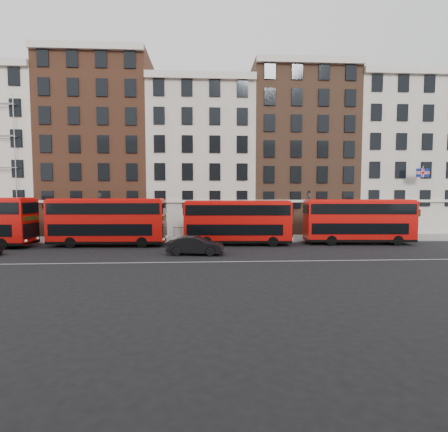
{
  "coord_description": "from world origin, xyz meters",
  "views": [
    {
      "loc": [
        0.39,
        -28.16,
        5.32
      ],
      "look_at": [
        2.22,
        5.0,
        3.0
      ],
      "focal_mm": 28.0,
      "sensor_mm": 36.0,
      "label": 1
    }
  ],
  "objects": [
    {
      "name": "lamp_post_right",
      "position": [
        11.57,
        8.74,
        3.08
      ],
      "size": [
        0.44,
        0.44,
        5.33
      ],
      "color": "black",
      "rests_on": "pavement"
    },
    {
      "name": "lamp_post_left",
      "position": [
        -10.64,
        9.24,
        3.08
      ],
      "size": [
        0.44,
        0.44,
        5.33
      ],
      "color": "black",
      "rests_on": "pavement"
    },
    {
      "name": "building_terrace",
      "position": [
        -0.31,
        17.88,
        10.24
      ],
      "size": [
        64.0,
        11.95,
        22.0
      ],
      "color": "beige",
      "rests_on": "ground"
    },
    {
      "name": "ground",
      "position": [
        0.0,
        0.0,
        0.0
      ],
      "size": [
        120.0,
        120.0,
        0.0
      ],
      "primitive_type": "plane",
      "color": "black",
      "rests_on": "ground"
    },
    {
      "name": "bus_d",
      "position": [
        15.95,
        6.31,
        2.43
      ],
      "size": [
        10.93,
        3.24,
        4.54
      ],
      "rotation": [
        0.0,
        0.0,
        -0.06
      ],
      "color": "red",
      "rests_on": "ground"
    },
    {
      "name": "bus_b",
      "position": [
        -9.12,
        6.31,
        2.5
      ],
      "size": [
        11.17,
        3.09,
        4.65
      ],
      "rotation": [
        0.0,
        0.0,
        -0.04
      ],
      "color": "red",
      "rests_on": "ground"
    },
    {
      "name": "pavement",
      "position": [
        0.0,
        10.5,
        0.07
      ],
      "size": [
        80.0,
        5.0,
        0.15
      ],
      "primitive_type": "cube",
      "color": "gray",
      "rests_on": "ground"
    },
    {
      "name": "traffic_light",
      "position": [
        23.38,
        8.1,
        2.45
      ],
      "size": [
        0.25,
        0.45,
        3.27
      ],
      "color": "black",
      "rests_on": "pavement"
    },
    {
      "name": "bus_c",
      "position": [
        3.61,
        6.31,
        2.38
      ],
      "size": [
        10.7,
        3.23,
        4.43
      ],
      "rotation": [
        0.0,
        0.0,
        -0.07
      ],
      "color": "red",
      "rests_on": "ground"
    },
    {
      "name": "iron_railings",
      "position": [
        0.0,
        12.7,
        0.65
      ],
      "size": [
        6.6,
        0.06,
        1.0
      ],
      "primitive_type": null,
      "color": "black",
      "rests_on": "pavement"
    },
    {
      "name": "road_centre_line",
      "position": [
        0.0,
        -2.0,
        0.01
      ],
      "size": [
        70.0,
        0.12,
        0.01
      ],
      "primitive_type": "cube",
      "color": "white",
      "rests_on": "ground"
    },
    {
      "name": "kerb",
      "position": [
        0.0,
        8.0,
        0.08
      ],
      "size": [
        80.0,
        0.3,
        0.16
      ],
      "primitive_type": "cube",
      "color": "gray",
      "rests_on": "ground"
    },
    {
      "name": "car_front",
      "position": [
        -0.43,
        1.2,
        0.78
      ],
      "size": [
        4.91,
        2.19,
        1.57
      ],
      "primitive_type": "imported",
      "rotation": [
        0.0,
        0.0,
        1.46
      ],
      "color": "black",
      "rests_on": "ground"
    }
  ]
}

